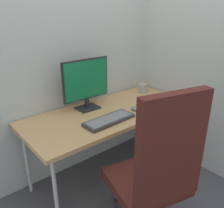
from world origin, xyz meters
TOP-DOWN VIEW (x-y plane):
  - ground_plane at (0.00, 0.00)m, footprint 8.00×8.00m
  - wall_back at (0.00, 0.38)m, footprint 3.25×0.04m
  - wall_side_right at (0.85, -0.23)m, footprint 0.04×2.32m
  - desk at (0.00, 0.00)m, footprint 1.63×0.70m
  - office_chair at (-0.22, -0.76)m, footprint 0.63×0.65m
  - monitor at (-0.13, 0.19)m, footprint 0.48×0.16m
  - keyboard at (-0.15, -0.17)m, footprint 0.46×0.18m
  - mouse at (0.18, -0.14)m, footprint 0.07×0.10m
  - pen_holder at (0.62, 0.17)m, footprint 0.09×0.09m
  - notebook at (0.70, -0.16)m, footprint 0.14×0.21m

SIDE VIEW (x-z plane):
  - ground_plane at x=0.00m, z-range 0.00..0.00m
  - office_chair at x=-0.22m, z-range 0.00..1.19m
  - desk at x=0.00m, z-range 0.32..1.03m
  - notebook at x=0.70m, z-range 0.71..0.72m
  - keyboard at x=-0.15m, z-range 0.71..0.74m
  - mouse at x=0.18m, z-range 0.71..0.74m
  - pen_holder at x=0.62m, z-range 0.68..0.84m
  - monitor at x=-0.13m, z-range 0.74..1.21m
  - wall_back at x=0.00m, z-range 0.00..2.80m
  - wall_side_right at x=0.85m, z-range 0.00..2.80m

